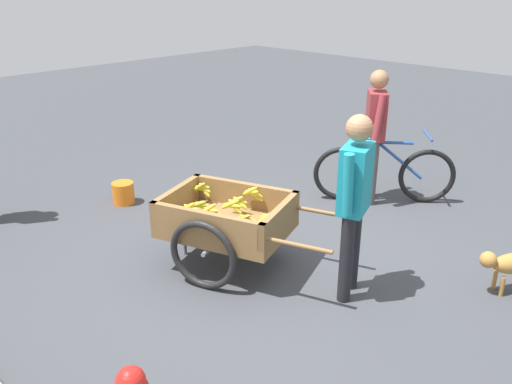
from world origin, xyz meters
TOP-DOWN VIEW (x-y plane):
  - ground_plane at (0.00, 0.00)m, footprint 24.00×24.00m
  - fruit_cart at (0.36, 0.27)m, footprint 1.81×1.26m
  - vendor_person at (-0.73, -0.12)m, footprint 0.30×0.51m
  - bicycle at (0.14, -2.06)m, footprint 1.33×1.09m
  - cyclist_person at (0.26, -1.97)m, footprint 0.37×0.51m
  - dog at (-1.69, -1.10)m, footprint 0.43×0.57m
  - plastic_bucket at (2.31, 0.15)m, footprint 0.26×0.26m

SIDE VIEW (x-z plane):
  - ground_plane at x=0.00m, z-range 0.00..0.00m
  - plastic_bucket at x=2.31m, z-range 0.00..0.26m
  - dog at x=-1.69m, z-range 0.07..0.47m
  - bicycle at x=0.14m, z-range -0.07..0.78m
  - fruit_cart at x=0.36m, z-range 0.07..0.80m
  - vendor_person at x=-0.73m, z-range 0.15..1.71m
  - cyclist_person at x=0.26m, z-range 0.15..1.71m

